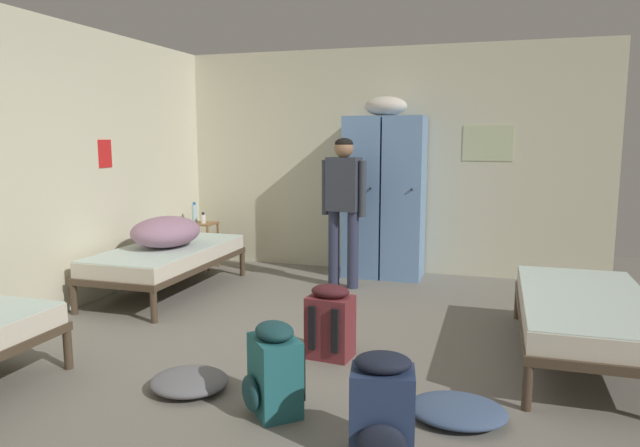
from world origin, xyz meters
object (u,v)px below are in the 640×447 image
at_px(locker_bank, 384,194).
at_px(backpack_teal, 273,371).
at_px(bed_left_rear, 168,257).
at_px(backpack_navy, 382,409).
at_px(person_traveler, 344,198).
at_px(water_bottle, 195,213).
at_px(lotion_bottle, 203,219).
at_px(clothes_pile_grey, 189,381).
at_px(shelf_unit, 200,240).
at_px(bed_right, 585,311).
at_px(clothes_pile_denim, 458,410).
at_px(bedding_heap, 166,232).
at_px(backpack_maroon, 331,323).

bearing_deg(locker_bank, backpack_teal, -89.43).
xyz_separation_m(bed_left_rear, backpack_navy, (2.74, -2.46, -0.12)).
relative_size(person_traveler, water_bottle, 6.43).
xyz_separation_m(water_bottle, lotion_bottle, (0.15, -0.06, -0.06)).
xyz_separation_m(backpack_teal, clothes_pile_grey, (-0.64, 0.13, -0.20)).
bearing_deg(clothes_pile_grey, shelf_unit, 117.41).
height_order(bed_right, lotion_bottle, lotion_bottle).
bearing_deg(backpack_teal, water_bottle, 125.33).
height_order(backpack_teal, backpack_navy, same).
relative_size(locker_bank, clothes_pile_denim, 3.64).
xyz_separation_m(bedding_heap, backpack_maroon, (2.13, -1.22, -0.39)).
bearing_deg(clothes_pile_grey, lotion_bottle, 116.70).
distance_m(person_traveler, backpack_navy, 3.47).
xyz_separation_m(bedding_heap, backpack_navy, (2.75, -2.46, -0.39)).
relative_size(backpack_teal, clothes_pile_denim, 0.97).
height_order(person_traveler, water_bottle, person_traveler).
bearing_deg(bed_right, lotion_bottle, 155.09).
height_order(backpack_navy, clothes_pile_grey, backpack_navy).
relative_size(backpack_maroon, clothes_pile_grey, 1.08).
bearing_deg(bedding_heap, backpack_teal, -46.69).
bearing_deg(clothes_pile_denim, person_traveler, 117.32).
height_order(bed_left_rear, backpack_navy, backpack_navy).
relative_size(lotion_bottle, clothes_pile_grey, 0.27).
bearing_deg(person_traveler, backpack_teal, -83.13).
distance_m(bed_left_rear, backpack_maroon, 2.45).
height_order(bedding_heap, clothes_pile_denim, bedding_heap).
bearing_deg(person_traveler, bed_left_rear, -155.50).
xyz_separation_m(bedding_heap, clothes_pile_denim, (3.10, -1.94, -0.59)).
bearing_deg(backpack_navy, backpack_maroon, 116.77).
distance_m(shelf_unit, bedding_heap, 1.21).
bearing_deg(lotion_bottle, locker_bank, 7.67).
distance_m(bed_left_rear, lotion_bottle, 1.15).
xyz_separation_m(locker_bank, lotion_bottle, (-2.19, -0.29, -0.34)).
distance_m(shelf_unit, backpack_maroon, 3.35).
height_order(clothes_pile_denim, clothes_pile_grey, clothes_pile_grey).
bearing_deg(clothes_pile_grey, bed_right, 26.97).
relative_size(shelf_unit, bed_right, 0.30).
distance_m(bed_right, clothes_pile_grey, 2.81).
bearing_deg(water_bottle, locker_bank, 5.73).
bearing_deg(shelf_unit, bed_right, -25.00).
xyz_separation_m(bed_right, water_bottle, (-4.22, 1.95, 0.30)).
bearing_deg(clothes_pile_denim, bedding_heap, 147.94).
bearing_deg(locker_bank, clothes_pile_grey, -99.86).
relative_size(shelf_unit, water_bottle, 2.28).
relative_size(water_bottle, clothes_pile_denim, 0.44).
bearing_deg(bedding_heap, person_traveler, 24.35).
bearing_deg(bedding_heap, backpack_maroon, -29.87).
bearing_deg(lotion_bottle, bed_left_rear, -80.79).
relative_size(locker_bank, backpack_teal, 3.76).
distance_m(locker_bank, water_bottle, 2.37).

